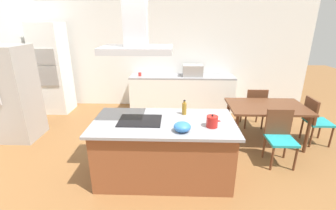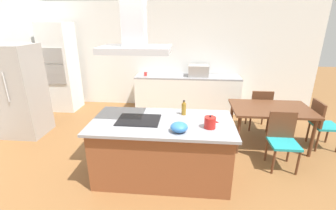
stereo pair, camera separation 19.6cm
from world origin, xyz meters
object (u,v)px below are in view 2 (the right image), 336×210
(olive_oil_bottle, at_px, (184,109))
(countertop_microwave, at_px, (198,71))
(chair_at_right_end, at_px, (321,122))
(chair_facing_back_wall, at_px, (260,107))
(tea_kettle, at_px, (210,122))
(coffee_mug_red, at_px, (146,74))
(cooktop, at_px, (139,120))
(refrigerator, at_px, (19,91))
(mixing_bowl, at_px, (179,127))
(range_hood, at_px, (135,32))
(chair_facing_island, at_px, (283,137))
(wall_oven_stack, at_px, (61,68))
(dining_table, at_px, (271,112))

(olive_oil_bottle, height_order, countertop_microwave, countertop_microwave)
(chair_at_right_end, xyz_separation_m, chair_facing_back_wall, (-0.92, 0.67, 0.00))
(tea_kettle, height_order, coffee_mug_red, tea_kettle)
(cooktop, relative_size, refrigerator, 0.33)
(mixing_bowl, height_order, range_hood, range_hood)
(coffee_mug_red, height_order, chair_facing_island, coffee_mug_red)
(wall_oven_stack, bearing_deg, olive_oil_bottle, -36.58)
(tea_kettle, xyz_separation_m, countertop_microwave, (-0.06, 3.04, 0.06))
(tea_kettle, xyz_separation_m, chair_facing_island, (1.21, 0.61, -0.47))
(olive_oil_bottle, relative_size, countertop_microwave, 0.45)
(chair_facing_island, xyz_separation_m, range_hood, (-2.20, -0.45, 1.59))
(dining_table, bearing_deg, coffee_mug_red, 147.01)
(countertop_microwave, bearing_deg, cooktop, -107.83)
(cooktop, height_order, chair_facing_back_wall, cooktop)
(cooktop, xyz_separation_m, chair_facing_back_wall, (2.20, 1.78, -0.40))
(countertop_microwave, xyz_separation_m, wall_oven_stack, (-3.49, -0.23, 0.06))
(mixing_bowl, height_order, chair_facing_island, mixing_bowl)
(countertop_microwave, distance_m, coffee_mug_red, 1.34)
(countertop_microwave, bearing_deg, chair_facing_island, -62.32)
(coffee_mug_red, bearing_deg, chair_facing_island, -42.11)
(refrigerator, height_order, chair_at_right_end, refrigerator)
(chair_facing_island, height_order, chair_facing_back_wall, same)
(dining_table, bearing_deg, wall_oven_stack, 162.19)
(countertop_microwave, distance_m, refrigerator, 3.97)
(countertop_microwave, relative_size, coffee_mug_red, 5.56)
(olive_oil_bottle, bearing_deg, chair_at_right_end, 18.73)
(olive_oil_bottle, xyz_separation_m, wall_oven_stack, (-3.20, 2.37, 0.11))
(countertop_microwave, xyz_separation_m, coffee_mug_red, (-1.34, -0.07, -0.09))
(mixing_bowl, distance_m, chair_facing_back_wall, 2.67)
(coffee_mug_red, relative_size, chair_at_right_end, 0.10)
(dining_table, xyz_separation_m, chair_facing_back_wall, (0.00, 0.67, -0.16))
(olive_oil_bottle, bearing_deg, mixing_bowl, -94.26)
(refrigerator, relative_size, chair_facing_island, 2.04)
(coffee_mug_red, bearing_deg, olive_oil_bottle, -67.62)
(olive_oil_bottle, xyz_separation_m, chair_facing_island, (1.57, 0.18, -0.49))
(olive_oil_bottle, bearing_deg, refrigerator, 164.88)
(coffee_mug_red, xyz_separation_m, chair_facing_island, (2.61, -2.36, -0.44))
(tea_kettle, xyz_separation_m, chair_facing_back_wall, (1.21, 1.94, -0.47))
(coffee_mug_red, height_order, chair_at_right_end, coffee_mug_red)
(chair_facing_island, bearing_deg, mixing_bowl, -154.96)
(countertop_microwave, bearing_deg, range_hood, -107.83)
(refrigerator, bearing_deg, chair_facing_island, -8.32)
(cooktop, bearing_deg, olive_oil_bottle, 23.43)
(coffee_mug_red, bearing_deg, tea_kettle, -64.70)
(tea_kettle, height_order, refrigerator, refrigerator)
(cooktop, height_order, wall_oven_stack, wall_oven_stack)
(chair_at_right_end, bearing_deg, coffee_mug_red, 154.32)
(wall_oven_stack, bearing_deg, chair_at_right_end, -15.08)
(mixing_bowl, bearing_deg, tea_kettle, 20.02)
(tea_kettle, bearing_deg, chair_at_right_end, 30.89)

